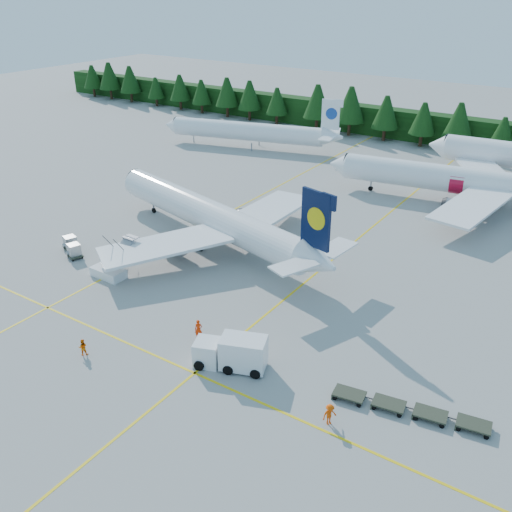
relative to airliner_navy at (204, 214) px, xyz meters
The scene contains 15 objects.
ground 20.80m from the airliner_navy, 57.24° to the right, with size 320.00×320.00×0.00m, color #969691.
taxi_stripe_a 5.38m from the airliner_navy, 136.41° to the left, with size 0.25×120.00×0.01m, color yellow.
taxi_stripe_b 17.68m from the airliner_navy, ahead, with size 0.25×120.00×0.01m, color yellow.
taxi_stripe_cross 25.99m from the airliner_navy, 64.48° to the right, with size 80.00×0.25×0.01m, color yellow.
treeline_hedge 65.72m from the airliner_navy, 80.29° to the left, with size 220.00×4.00×6.00m, color black.
airliner_navy is the anchor object (origin of this frame).
airliner_red 39.38m from the airliner_navy, 53.96° to the left, with size 41.00×33.49×11.97m.
airliner_far_left 45.56m from the airliner_navy, 118.63° to the left, with size 36.14×12.19×10.73m.
airstairs 14.91m from the airliner_navy, 100.54° to the right, with size 4.15×5.64×3.70m.
service_truck 28.23m from the airliner_navy, 47.12° to the right, with size 6.88×4.47×3.12m.
dolly_train 39.04m from the airliner_navy, 27.02° to the right, with size 12.37×4.04×0.15m.
uld_pair 17.17m from the airliner_navy, 130.52° to the right, with size 4.67×3.41×1.55m.
crew_a 23.53m from the airliner_navy, 53.30° to the right, with size 0.73×0.48×2.00m, color red.
crew_b 27.75m from the airliner_navy, 75.80° to the right, with size 0.81×0.63×1.66m, color orange.
crew_c 37.39m from the airliner_navy, 36.77° to the right, with size 0.77×0.52×1.87m, color #E94604.
Camera 1 is at (32.99, -36.80, 31.57)m, focal length 40.00 mm.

